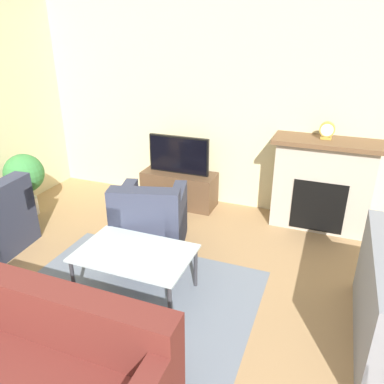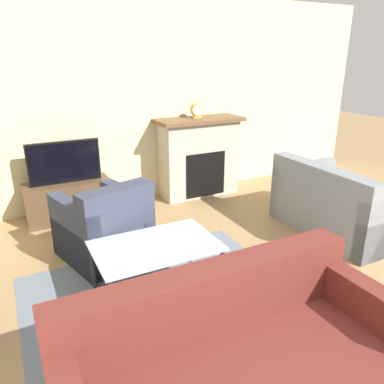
{
  "view_description": "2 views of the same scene",
  "coord_description": "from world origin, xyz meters",
  "px_view_note": "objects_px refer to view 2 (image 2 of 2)",
  "views": [
    {
      "loc": [
        1.28,
        -0.28,
        2.3
      ],
      "look_at": [
        0.09,
        2.79,
        0.85
      ],
      "focal_mm": 35.0,
      "sensor_mm": 36.0,
      "label": 1
    },
    {
      "loc": [
        -1.23,
        -0.41,
        1.94
      ],
      "look_at": [
        0.26,
        2.5,
        0.74
      ],
      "focal_mm": 35.0,
      "sensor_mm": 36.0,
      "label": 2
    }
  ],
  "objects_px": {
    "tv": "(64,162)",
    "couch_loveseat": "(338,207)",
    "couch_sectional": "(237,376)",
    "armchair_accent": "(105,230)",
    "coffee_table": "(156,249)",
    "mantel_clock": "(197,110)"
  },
  "relations": [
    {
      "from": "coffee_table",
      "to": "mantel_clock",
      "type": "height_order",
      "value": "mantel_clock"
    },
    {
      "from": "mantel_clock",
      "to": "couch_loveseat",
      "type": "bearing_deg",
      "value": -64.42
    },
    {
      "from": "armchair_accent",
      "to": "mantel_clock",
      "type": "xyz_separation_m",
      "value": [
        1.68,
        1.23,
        0.92
      ]
    },
    {
      "from": "couch_sectional",
      "to": "armchair_accent",
      "type": "distance_m",
      "value": 2.11
    },
    {
      "from": "tv",
      "to": "couch_sectional",
      "type": "distance_m",
      "value": 3.31
    },
    {
      "from": "coffee_table",
      "to": "mantel_clock",
      "type": "distance_m",
      "value": 2.6
    },
    {
      "from": "tv",
      "to": "couch_loveseat",
      "type": "xyz_separation_m",
      "value": [
        2.71,
        -1.78,
        -0.44
      ]
    },
    {
      "from": "couch_loveseat",
      "to": "armchair_accent",
      "type": "relative_size",
      "value": 1.47
    },
    {
      "from": "tv",
      "to": "mantel_clock",
      "type": "relative_size",
      "value": 4.19
    },
    {
      "from": "armchair_accent",
      "to": "tv",
      "type": "bearing_deg",
      "value": -98.46
    },
    {
      "from": "couch_loveseat",
      "to": "armchair_accent",
      "type": "height_order",
      "value": "same"
    },
    {
      "from": "armchair_accent",
      "to": "couch_loveseat",
      "type": "bearing_deg",
      "value": 150.85
    },
    {
      "from": "tv",
      "to": "mantel_clock",
      "type": "bearing_deg",
      "value": 2.02
    },
    {
      "from": "couch_sectional",
      "to": "coffee_table",
      "type": "bearing_deg",
      "value": 87.28
    },
    {
      "from": "coffee_table",
      "to": "couch_sectional",
      "type": "bearing_deg",
      "value": -92.72
    },
    {
      "from": "tv",
      "to": "coffee_table",
      "type": "relative_size",
      "value": 0.82
    },
    {
      "from": "couch_sectional",
      "to": "coffee_table",
      "type": "relative_size",
      "value": 1.82
    },
    {
      "from": "tv",
      "to": "couch_sectional",
      "type": "xyz_separation_m",
      "value": [
        0.32,
        -3.26,
        -0.44
      ]
    },
    {
      "from": "couch_loveseat",
      "to": "coffee_table",
      "type": "bearing_deg",
      "value": 93.89
    },
    {
      "from": "armchair_accent",
      "to": "coffee_table",
      "type": "height_order",
      "value": "armchair_accent"
    },
    {
      "from": "tv",
      "to": "couch_sectional",
      "type": "relative_size",
      "value": 0.45
    },
    {
      "from": "coffee_table",
      "to": "mantel_clock",
      "type": "bearing_deg",
      "value": 54.22
    }
  ]
}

